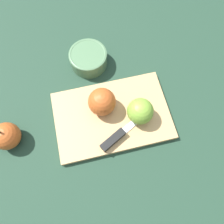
% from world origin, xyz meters
% --- Properties ---
extents(ground_plane, '(4.00, 4.00, 0.00)m').
position_xyz_m(ground_plane, '(0.00, 0.00, 0.00)').
color(ground_plane, '#1E3828').
extents(cutting_board, '(0.32, 0.22, 0.02)m').
position_xyz_m(cutting_board, '(0.00, 0.00, 0.01)').
color(cutting_board, tan).
rests_on(cutting_board, ground_plane).
extents(apple_half_left, '(0.07, 0.07, 0.07)m').
position_xyz_m(apple_half_left, '(-0.02, 0.03, 0.05)').
color(apple_half_left, '#AD4C1E').
rests_on(apple_half_left, cutting_board).
extents(apple_half_right, '(0.07, 0.07, 0.07)m').
position_xyz_m(apple_half_right, '(0.07, -0.02, 0.05)').
color(apple_half_right, olive).
rests_on(apple_half_right, cutting_board).
extents(knife, '(0.14, 0.09, 0.02)m').
position_xyz_m(knife, '(-0.00, -0.07, 0.03)').
color(knife, silver).
rests_on(knife, cutting_board).
extents(apple_whole, '(0.07, 0.07, 0.08)m').
position_xyz_m(apple_whole, '(-0.27, -0.02, 0.04)').
color(apple_whole, '#AD4C1E').
rests_on(apple_whole, ground_plane).
extents(bowl, '(0.11, 0.11, 0.05)m').
position_xyz_m(bowl, '(-0.04, 0.19, 0.03)').
color(bowl, '#4C704C').
rests_on(bowl, ground_plane).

